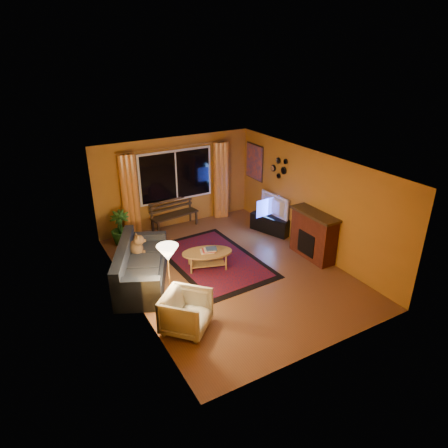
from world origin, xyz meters
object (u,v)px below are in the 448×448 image
floor_lamp (170,280)px  coffee_table (207,260)px  bench (175,221)px  sofa (142,265)px  tv_console (271,224)px  armchair (186,310)px

floor_lamp → coffee_table: bearing=39.4°
bench → sofa: size_ratio=0.62×
coffee_table → tv_console: bearing=19.8°
armchair → coffee_table: armchair is taller
sofa → armchair: (0.18, -1.87, -0.04)m
bench → tv_console: size_ratio=1.20×
sofa → tv_console: (3.90, 0.73, -0.21)m
sofa → bench: bearing=77.6°
floor_lamp → tv_console: size_ratio=1.26×
bench → floor_lamp: (-1.58, -3.50, 0.51)m
tv_console → bench: bearing=124.7°
armchair → tv_console: (3.72, 2.60, -0.17)m
sofa → coffee_table: bearing=19.7°
armchair → bench: bearing=25.8°
bench → floor_lamp: 3.87m
tv_console → floor_lamp: bearing=-172.8°
sofa → tv_console: bearing=35.5°
coffee_table → bench: bearing=84.9°
floor_lamp → coffee_table: size_ratio=1.24×
bench → coffee_table: (-0.21, -2.38, 0.01)m
tv_console → armchair: bearing=-165.7°
armchair → coffee_table: size_ratio=0.70×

